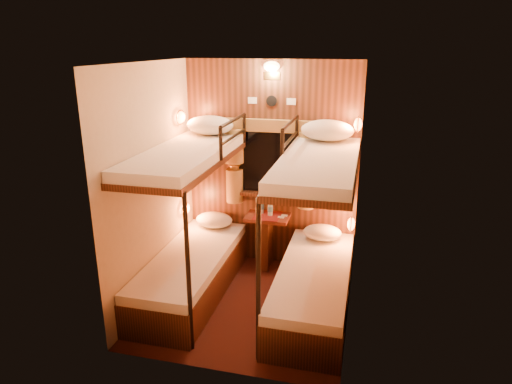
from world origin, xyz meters
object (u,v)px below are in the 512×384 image
(bottle_right, at_px, (270,208))
(bottle_left, at_px, (261,205))
(bunk_right, at_px, (315,258))
(bunk_left, at_px, (191,245))
(table, at_px, (267,234))

(bottle_right, bearing_deg, bottle_left, 160.00)
(bunk_right, relative_size, bottle_right, 8.98)
(bottle_left, bearing_deg, bunk_right, -48.64)
(bunk_left, distance_m, bottle_right, 1.06)
(table, xyz_separation_m, bottle_left, (-0.09, 0.06, 0.34))
(bunk_left, height_order, bottle_right, bunk_left)
(bunk_left, bearing_deg, bottle_left, 56.56)
(bottle_left, distance_m, bottle_right, 0.13)
(bunk_right, xyz_separation_m, bottle_left, (-0.74, 0.84, 0.20))
(bottle_right, bearing_deg, bunk_left, -130.33)
(bunk_right, bearing_deg, bottle_left, 131.36)
(table, height_order, bottle_left, bottle_left)
(bottle_left, bearing_deg, table, -32.87)
(bunk_right, height_order, bottle_left, bunk_right)
(bunk_right, bearing_deg, table, 129.67)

